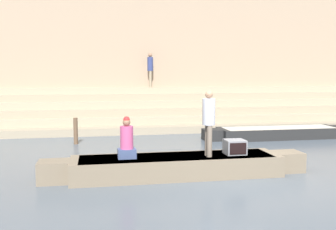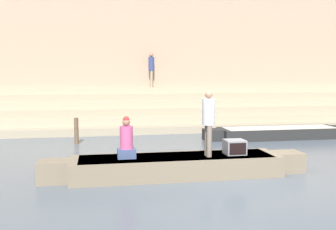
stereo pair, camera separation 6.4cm
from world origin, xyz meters
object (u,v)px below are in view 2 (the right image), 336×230
at_px(person_standing, 208,119).
at_px(tv_set, 235,147).
at_px(person_rowing, 126,141).
at_px(person_on_steps, 151,67).
at_px(mooring_post, 76,131).
at_px(moored_boat_shore, 280,132).
at_px(rowboat_main, 177,166).

bearing_deg(person_standing, tv_set, 0.39).
xyz_separation_m(person_rowing, person_on_steps, (2.08, 10.74, 1.94)).
distance_m(mooring_post, person_on_steps, 7.12).
xyz_separation_m(moored_boat_shore, mooring_post, (-7.83, 0.11, 0.25)).
bearing_deg(person_rowing, person_standing, 0.22).
distance_m(moored_boat_shore, mooring_post, 7.83).
relative_size(rowboat_main, moored_boat_shore, 1.08).
bearing_deg(moored_boat_shore, tv_set, -121.41).
height_order(person_standing, mooring_post, person_standing).
relative_size(moored_boat_shore, mooring_post, 6.43).
distance_m(rowboat_main, person_standing, 1.41).
height_order(person_rowing, tv_set, person_rowing).
distance_m(person_standing, mooring_post, 6.29).
relative_size(rowboat_main, mooring_post, 6.94).
bearing_deg(mooring_post, tv_set, -50.48).
xyz_separation_m(mooring_post, person_on_steps, (3.53, 5.70, 2.38)).
bearing_deg(moored_boat_shore, person_rowing, -137.32).
distance_m(rowboat_main, person_on_steps, 11.08).
height_order(person_rowing, moored_boat_shore, person_rowing).
bearing_deg(mooring_post, person_rowing, -74.03).
bearing_deg(tv_set, person_rowing, 173.35).
bearing_deg(tv_set, moored_boat_shore, 47.39).
bearing_deg(person_on_steps, person_rowing, 48.74).
distance_m(person_standing, tv_set, 1.06).
distance_m(person_standing, person_on_steps, 10.98).
distance_m(rowboat_main, moored_boat_shore, 7.13).
distance_m(rowboat_main, tv_set, 1.56).
xyz_separation_m(rowboat_main, moored_boat_shore, (5.15, 4.93, -0.04)).
distance_m(tv_set, person_on_steps, 11.00).
height_order(person_standing, moored_boat_shore, person_standing).
bearing_deg(mooring_post, moored_boat_shore, -0.80).
bearing_deg(person_rowing, moored_boat_shore, 41.94).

